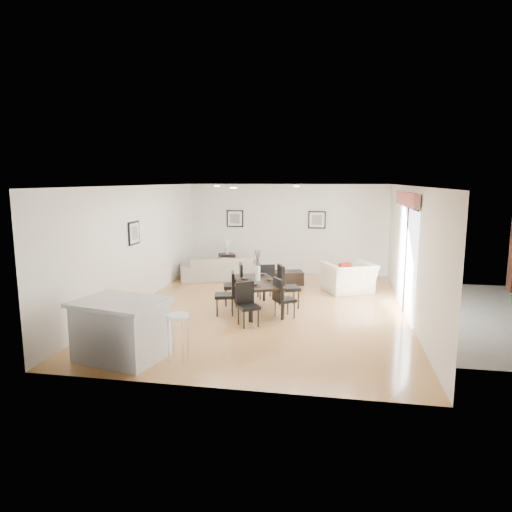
% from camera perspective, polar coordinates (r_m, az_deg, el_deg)
% --- Properties ---
extents(ground, '(8.00, 8.00, 0.00)m').
position_cam_1_polar(ground, '(10.20, 1.30, -6.57)').
color(ground, '#B6894A').
rests_on(ground, ground).
extents(wall_back, '(6.00, 0.04, 2.70)m').
position_cam_1_polar(wall_back, '(13.85, 3.88, 3.37)').
color(wall_back, white).
rests_on(wall_back, ground).
extents(wall_front, '(6.00, 0.04, 2.70)m').
position_cam_1_polar(wall_front, '(6.06, -4.53, -4.60)').
color(wall_front, white).
rests_on(wall_front, ground).
extents(wall_left, '(0.04, 8.00, 2.70)m').
position_cam_1_polar(wall_left, '(10.78, -14.63, 1.33)').
color(wall_left, white).
rests_on(wall_left, ground).
extents(wall_right, '(0.04, 8.00, 2.70)m').
position_cam_1_polar(wall_right, '(9.91, 18.73, 0.44)').
color(wall_right, white).
rests_on(wall_right, ground).
extents(ceiling, '(6.00, 8.00, 0.02)m').
position_cam_1_polar(ceiling, '(9.80, 1.35, 8.77)').
color(ceiling, white).
rests_on(ceiling, wall_back).
extents(sofa, '(2.42, 1.60, 0.66)m').
position_cam_1_polar(sofa, '(13.12, -4.46, -1.49)').
color(sofa, gray).
rests_on(sofa, ground).
extents(armchair, '(1.49, 1.43, 0.76)m').
position_cam_1_polar(armchair, '(11.79, 11.54, -2.67)').
color(armchair, '#EDE6CD').
rests_on(armchair, ground).
extents(dining_table, '(1.38, 1.79, 0.67)m').
position_cam_1_polar(dining_table, '(9.89, 0.21, -3.50)').
color(dining_table, black).
rests_on(dining_table, ground).
extents(dining_chair_wnear, '(0.50, 0.50, 0.91)m').
position_cam_1_polar(dining_chair_wnear, '(9.66, -3.49, -4.37)').
color(dining_chair_wnear, black).
rests_on(dining_chair_wnear, ground).
extents(dining_chair_wfar, '(0.53, 0.53, 0.95)m').
position_cam_1_polar(dining_chair_wfar, '(10.41, -2.44, -3.23)').
color(dining_chair_wfar, black).
rests_on(dining_chair_wfar, ground).
extents(dining_chair_enear, '(0.52, 0.52, 0.84)m').
position_cam_1_polar(dining_chair_enear, '(9.41, 3.23, -5.00)').
color(dining_chair_enear, black).
rests_on(dining_chair_enear, ground).
extents(dining_chair_efar, '(0.57, 0.57, 0.97)m').
position_cam_1_polar(dining_chair_efar, '(10.18, 3.69, -3.48)').
color(dining_chair_efar, black).
rests_on(dining_chair_efar, ground).
extents(dining_chair_head, '(0.53, 0.53, 0.85)m').
position_cam_1_polar(dining_chair_head, '(8.97, -1.17, -5.70)').
color(dining_chair_head, black).
rests_on(dining_chair_head, ground).
extents(dining_chair_foot, '(0.50, 0.50, 0.86)m').
position_cam_1_polar(dining_chair_foot, '(10.87, 1.25, -2.95)').
color(dining_chair_foot, black).
rests_on(dining_chair_foot, ground).
extents(vase, '(0.88, 1.35, 0.69)m').
position_cam_1_polar(vase, '(9.82, 0.21, -1.52)').
color(vase, white).
rests_on(vase, dining_table).
extents(coffee_table, '(1.00, 0.75, 0.36)m').
position_cam_1_polar(coffee_table, '(12.51, 3.81, -2.73)').
color(coffee_table, black).
rests_on(coffee_table, ground).
extents(side_table, '(0.59, 0.59, 0.60)m').
position_cam_1_polar(side_table, '(13.99, -3.64, -0.92)').
color(side_table, black).
rests_on(side_table, ground).
extents(table_lamp, '(0.21, 0.21, 0.40)m').
position_cam_1_polar(table_lamp, '(13.90, -3.67, 1.35)').
color(table_lamp, white).
rests_on(table_lamp, side_table).
extents(cushion, '(0.33, 0.30, 0.34)m').
position_cam_1_polar(cushion, '(11.64, 11.06, -1.69)').
color(cushion, maroon).
rests_on(cushion, armchair).
extents(kitchen_island, '(1.56, 1.32, 0.96)m').
position_cam_1_polar(kitchen_island, '(7.63, -16.50, -8.75)').
color(kitchen_island, silver).
rests_on(kitchen_island, ground).
extents(bar_stool, '(0.36, 0.36, 0.78)m').
position_cam_1_polar(bar_stool, '(7.21, -9.78, -8.03)').
color(bar_stool, white).
rests_on(bar_stool, ground).
extents(framed_print_back_left, '(0.52, 0.04, 0.52)m').
position_cam_1_polar(framed_print_back_left, '(14.05, -2.64, 4.70)').
color(framed_print_back_left, black).
rests_on(framed_print_back_left, wall_back).
extents(framed_print_back_right, '(0.52, 0.04, 0.52)m').
position_cam_1_polar(framed_print_back_right, '(13.72, 7.63, 4.51)').
color(framed_print_back_right, black).
rests_on(framed_print_back_right, wall_back).
extents(framed_print_left_wall, '(0.04, 0.52, 0.52)m').
position_cam_1_polar(framed_print_left_wall, '(10.55, -15.01, 2.79)').
color(framed_print_left_wall, black).
rests_on(framed_print_left_wall, wall_left).
extents(sliding_door, '(0.12, 2.70, 2.57)m').
position_cam_1_polar(sliding_door, '(10.16, 18.33, 2.46)').
color(sliding_door, white).
rests_on(sliding_door, wall_right).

